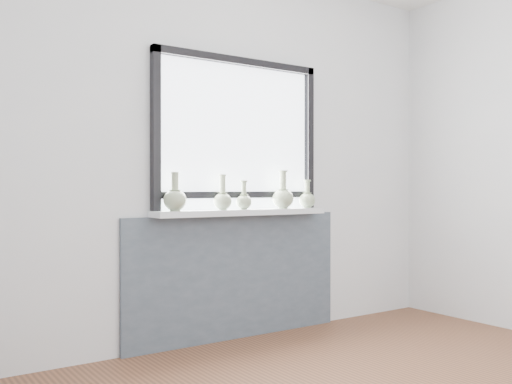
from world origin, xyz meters
TOP-DOWN VIEW (x-y plane):
  - back_wall at (0.00, 1.81)m, footprint 3.60×0.02m
  - apron_panel at (0.00, 1.78)m, footprint 1.70×0.03m
  - windowsill at (0.00, 1.71)m, footprint 1.32×0.18m
  - window at (0.00, 1.77)m, footprint 1.30×0.06m
  - vase_a at (-0.53, 1.68)m, footprint 0.15×0.15m
  - vase_b at (-0.17, 1.70)m, footprint 0.12×0.12m
  - vase_c at (0.00, 1.70)m, footprint 0.11×0.11m
  - vase_d at (0.33, 1.69)m, footprint 0.15×0.15m
  - vase_e at (0.56, 1.70)m, footprint 0.12×0.12m

SIDE VIEW (x-z plane):
  - apron_panel at x=0.00m, z-range 0.00..0.86m
  - windowsill at x=0.00m, z-range 0.86..0.90m
  - vase_c at x=0.00m, z-range 0.86..1.06m
  - vase_e at x=0.56m, z-range 0.86..1.07m
  - vase_b at x=-0.17m, z-range 0.85..1.09m
  - vase_a at x=-0.53m, z-range 0.86..1.10m
  - vase_d at x=0.33m, z-range 0.85..1.12m
  - back_wall at x=0.00m, z-range 0.00..2.60m
  - window at x=0.00m, z-range 0.92..1.97m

